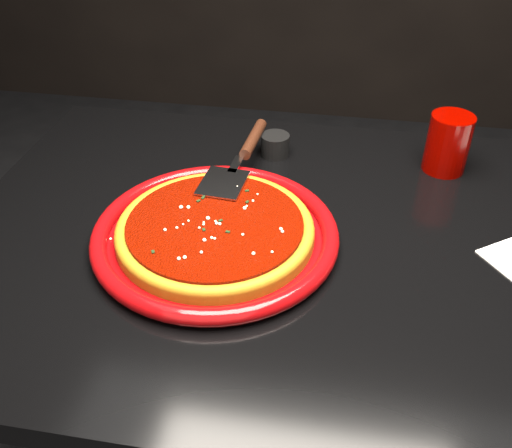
{
  "coord_description": "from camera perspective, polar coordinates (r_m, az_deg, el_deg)",
  "views": [
    {
      "loc": [
        0.02,
        -0.72,
        1.32
      ],
      "look_at": [
        -0.1,
        -0.0,
        0.77
      ],
      "focal_mm": 40.0,
      "sensor_mm": 36.0,
      "label": 1
    }
  ],
  "objects": [
    {
      "name": "table",
      "position": [
        1.19,
        5.12,
        -15.84
      ],
      "size": [
        1.2,
        0.8,
        0.75
      ],
      "primitive_type": "cube",
      "color": "black",
      "rests_on": "floor"
    },
    {
      "name": "pizza_crust",
      "position": [
        0.9,
        -4.09,
        -0.79
      ],
      "size": [
        0.36,
        0.36,
        0.02
      ],
      "primitive_type": "cylinder",
      "rotation": [
        0.0,
        0.0,
        -0.18
      ],
      "color": "brown",
      "rests_on": "plate"
    },
    {
      "name": "pizza_sauce",
      "position": [
        0.89,
        -4.13,
        -0.11
      ],
      "size": [
        0.32,
        0.32,
        0.01
      ],
      "primitive_type": "cylinder",
      "rotation": [
        0.0,
        0.0,
        -0.18
      ],
      "color": "#6F0B00",
      "rests_on": "plate"
    },
    {
      "name": "plate",
      "position": [
        0.9,
        -4.08,
        -1.01
      ],
      "size": [
        0.46,
        0.46,
        0.03
      ],
      "primitive_type": "cylinder",
      "rotation": [
        0.0,
        0.0,
        -0.18
      ],
      "color": "#790507",
      "rests_on": "table"
    },
    {
      "name": "pizza_server",
      "position": [
        1.03,
        -1.55,
        6.68
      ],
      "size": [
        0.11,
        0.32,
        0.02
      ],
      "primitive_type": null,
      "rotation": [
        0.0,
        0.0,
        -0.08
      ],
      "color": "#B0B2B7",
      "rests_on": "plate"
    },
    {
      "name": "ramekin",
      "position": [
        1.13,
        1.93,
        7.9
      ],
      "size": [
        0.06,
        0.06,
        0.04
      ],
      "primitive_type": "cylinder",
      "rotation": [
        0.0,
        0.0,
        0.16
      ],
      "color": "black",
      "rests_on": "table"
    },
    {
      "name": "parmesan_dusting",
      "position": [
        0.89,
        -4.15,
        0.3
      ],
      "size": [
        0.27,
        0.27,
        0.01
      ],
      "primitive_type": null,
      "color": "#F3E7BB",
      "rests_on": "plate"
    },
    {
      "name": "cup",
      "position": [
        1.12,
        18.64,
        7.66
      ],
      "size": [
        0.09,
        0.09,
        0.11
      ],
      "primitive_type": "cylinder",
      "rotation": [
        0.0,
        0.0,
        -0.18
      ],
      "color": "#790300",
      "rests_on": "table"
    },
    {
      "name": "pizza_crust_rim",
      "position": [
        0.9,
        -4.11,
        -0.39
      ],
      "size": [
        0.36,
        0.36,
        0.02
      ],
      "primitive_type": "torus",
      "rotation": [
        0.0,
        0.0,
        -0.18
      ],
      "color": "brown",
      "rests_on": "plate"
    },
    {
      "name": "basil_flecks",
      "position": [
        0.89,
        -4.14,
        0.24
      ],
      "size": [
        0.25,
        0.25,
        0.0
      ],
      "primitive_type": null,
      "color": "black",
      "rests_on": "plate"
    }
  ]
}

